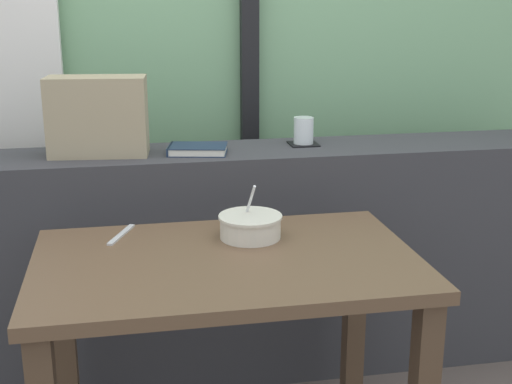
{
  "coord_description": "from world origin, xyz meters",
  "views": [
    {
      "loc": [
        -0.33,
        -1.77,
        1.35
      ],
      "look_at": [
        0.07,
        0.33,
        0.74
      ],
      "focal_mm": 48.88,
      "sensor_mm": 36.0,
      "label": 1
    }
  ],
  "objects": [
    {
      "name": "throw_pillow",
      "position": [
        -0.42,
        0.55,
        0.96
      ],
      "size": [
        0.33,
        0.17,
        0.26
      ],
      "primitive_type": "cube",
      "rotation": [
        0.0,
        0.0,
        -0.11
      ],
      "color": "tan",
      "rests_on": "dark_console_ledge"
    },
    {
      "name": "soup_bowl",
      "position": [
        -0.0,
        0.06,
        0.72
      ],
      "size": [
        0.18,
        0.18,
        0.16
      ],
      "color": "silver",
      "rests_on": "breakfast_table"
    },
    {
      "name": "coaster_square",
      "position": [
        0.29,
        0.58,
        0.84
      ],
      "size": [
        0.1,
        0.1,
        0.0
      ],
      "primitive_type": "cube",
      "color": "black",
      "rests_on": "dark_console_ledge"
    },
    {
      "name": "breakfast_table",
      "position": [
        -0.09,
        -0.08,
        0.57
      ],
      "size": [
        1.01,
        0.63,
        0.69
      ],
      "color": "brown",
      "rests_on": "ground"
    },
    {
      "name": "closed_book",
      "position": [
        -0.1,
        0.52,
        0.85
      ],
      "size": [
        0.22,
        0.17,
        0.03
      ],
      "color": "#1E2D47",
      "rests_on": "dark_console_ledge"
    },
    {
      "name": "fork_utensil",
      "position": [
        -0.36,
        0.15,
        0.69
      ],
      "size": [
        0.08,
        0.16,
        0.01
      ],
      "primitive_type": "cube",
      "rotation": [
        0.0,
        0.0,
        -0.39
      ],
      "color": "silver",
      "rests_on": "breakfast_table"
    },
    {
      "name": "juice_glass",
      "position": [
        0.29,
        0.58,
        0.88
      ],
      "size": [
        0.07,
        0.07,
        0.09
      ],
      "color": "white",
      "rests_on": "coaster_square"
    },
    {
      "name": "window_divider_post",
      "position": [
        0.17,
        1.01,
        1.3
      ],
      "size": [
        0.07,
        0.05,
        2.6
      ],
      "primitive_type": "cube",
      "color": "black",
      "rests_on": "ground"
    },
    {
      "name": "dark_console_ledge",
      "position": [
        0.0,
        0.55,
        0.42
      ],
      "size": [
        2.8,
        0.33,
        0.83
      ],
      "primitive_type": "cube",
      "color": "#38383D",
      "rests_on": "ground"
    }
  ]
}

